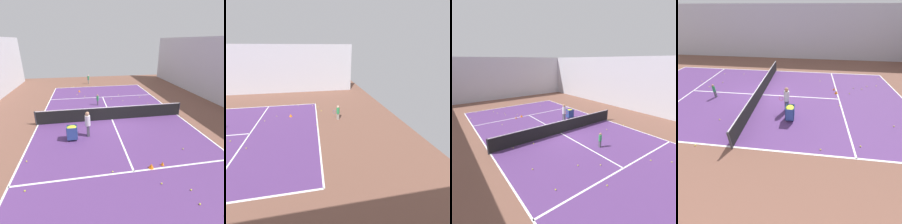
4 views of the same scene
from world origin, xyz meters
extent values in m
plane|color=brown|center=(0.00, 0.00, 0.00)|extent=(36.28, 36.28, 0.00)
cube|color=#563370|center=(0.00, 0.00, 0.00)|extent=(11.13, 21.89, 0.00)
cube|color=white|center=(-5.56, 0.00, 0.01)|extent=(0.10, 21.89, 0.00)
cube|color=white|center=(5.56, 0.00, 0.01)|extent=(0.10, 21.89, 0.00)
cube|color=white|center=(0.00, -6.02, 0.01)|extent=(11.13, 0.10, 0.00)
cube|color=white|center=(0.00, 6.02, 0.01)|extent=(11.13, 0.10, 0.00)
cube|color=white|center=(0.00, 0.00, 0.01)|extent=(0.10, 12.04, 0.00)
cube|color=silver|center=(-10.83, 0.00, 3.09)|extent=(0.15, 32.58, 6.18)
cylinder|color=#2D2D33|center=(-5.66, 0.00, 0.54)|extent=(0.10, 0.10, 1.07)
cylinder|color=#2D2D33|center=(5.66, 0.00, 0.54)|extent=(0.10, 0.10, 1.07)
cube|color=black|center=(0.00, 0.00, 0.52)|extent=(11.23, 0.03, 1.00)
cube|color=white|center=(0.00, 0.00, 1.05)|extent=(11.23, 0.04, 0.05)
cube|color=#4C4C56|center=(1.96, 2.24, 0.38)|extent=(0.18, 0.28, 0.77)
cylinder|color=silver|center=(1.96, 2.24, 1.11)|extent=(0.36, 0.36, 0.68)
sphere|color=#A87A5B|center=(1.96, 2.24, 1.57)|extent=(0.26, 0.26, 0.26)
torus|color=#B22D2D|center=(2.04, 1.90, 0.94)|extent=(0.04, 0.28, 0.28)
cube|color=#4C4C56|center=(0.78, -3.53, 0.24)|extent=(0.13, 0.18, 0.48)
cylinder|color=#2D8C4C|center=(0.78, -3.53, 0.69)|extent=(0.24, 0.24, 0.43)
sphere|color=#A87A5B|center=(0.78, -3.53, 0.98)|extent=(0.16, 0.16, 0.16)
cube|color=#2D478C|center=(2.96, 2.58, 0.14)|extent=(0.63, 0.52, 0.02)
cube|color=#2D478C|center=(2.96, 2.33, 0.54)|extent=(0.63, 0.02, 0.80)
cube|color=#2D478C|center=(2.96, 2.83, 0.54)|extent=(0.63, 0.02, 0.80)
cube|color=#2D478C|center=(2.65, 2.58, 0.54)|extent=(0.02, 0.52, 0.80)
cube|color=#2D478C|center=(3.26, 2.58, 0.54)|extent=(0.02, 0.52, 0.80)
ellipsoid|color=yellow|center=(2.96, 2.58, 0.88)|extent=(0.59, 0.48, 0.16)
cylinder|color=black|center=(2.74, 2.40, 0.07)|extent=(0.05, 0.05, 0.14)
cylinder|color=black|center=(3.18, 2.40, 0.07)|extent=(0.05, 0.05, 0.14)
cylinder|color=black|center=(2.74, 2.77, 0.07)|extent=(0.05, 0.05, 0.14)
cylinder|color=black|center=(3.18, 2.77, 0.07)|extent=(0.05, 0.05, 0.14)
cone|color=orange|center=(-1.54, 5.82, 0.11)|extent=(0.17, 0.17, 0.21)
cone|color=orange|center=(-0.90, 5.93, 0.13)|extent=(0.26, 0.26, 0.25)
sphere|color=yellow|center=(-4.47, 10.43, 0.04)|extent=(0.07, 0.07, 0.07)
sphere|color=yellow|center=(5.24, 4.38, 0.04)|extent=(0.07, 0.07, 0.07)
sphere|color=yellow|center=(-1.86, -6.43, 0.04)|extent=(0.07, 0.07, 0.07)
sphere|color=yellow|center=(-2.54, 8.80, 0.04)|extent=(0.07, 0.07, 0.07)
sphere|color=yellow|center=(-0.83, -5.08, 0.04)|extent=(0.07, 0.07, 0.07)
sphere|color=yellow|center=(-3.52, 10.91, 0.04)|extent=(0.07, 0.07, 0.07)
sphere|color=yellow|center=(-4.15, -3.14, 0.04)|extent=(0.07, 0.07, 0.07)
sphere|color=yellow|center=(5.71, -1.94, 0.04)|extent=(0.07, 0.07, 0.07)
sphere|color=yellow|center=(-0.96, 6.99, 0.04)|extent=(0.07, 0.07, 0.07)
sphere|color=yellow|center=(-5.33, 8.48, 0.04)|extent=(0.07, 0.07, 0.07)
sphere|color=yellow|center=(1.00, 5.90, 0.04)|extent=(0.07, 0.07, 0.07)
sphere|color=yellow|center=(-2.02, 7.53, 0.04)|extent=(0.07, 0.07, 0.07)
sphere|color=yellow|center=(-3.31, 4.74, 0.04)|extent=(0.07, 0.07, 0.07)
sphere|color=yellow|center=(-4.00, -5.21, 0.04)|extent=(0.07, 0.07, 0.07)
sphere|color=yellow|center=(-1.95, 8.21, 0.04)|extent=(0.07, 0.07, 0.07)
sphere|color=yellow|center=(-4.10, -0.15, 0.04)|extent=(0.07, 0.07, 0.07)
sphere|color=yellow|center=(-2.68, -0.39, 0.04)|extent=(0.07, 0.07, 0.07)
sphere|color=yellow|center=(3.54, -1.78, 0.04)|extent=(0.07, 0.07, 0.07)
sphere|color=yellow|center=(2.93, 8.76, 0.04)|extent=(0.07, 0.07, 0.07)
sphere|color=yellow|center=(4.78, 6.39, 0.04)|extent=(0.07, 0.07, 0.07)
sphere|color=yellow|center=(-2.76, 9.67, 0.04)|extent=(0.07, 0.07, 0.07)
sphere|color=yellow|center=(-1.90, -4.35, 0.04)|extent=(0.07, 0.07, 0.07)
camera|label=1|loc=(2.17, 12.36, 5.78)|focal=28.00mm
camera|label=2|loc=(-10.36, -10.74, 5.78)|focal=24.00mm
camera|label=3|loc=(-7.65, -10.83, 5.78)|focal=28.00mm
camera|label=4|loc=(10.36, 3.47, 5.78)|focal=24.00mm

